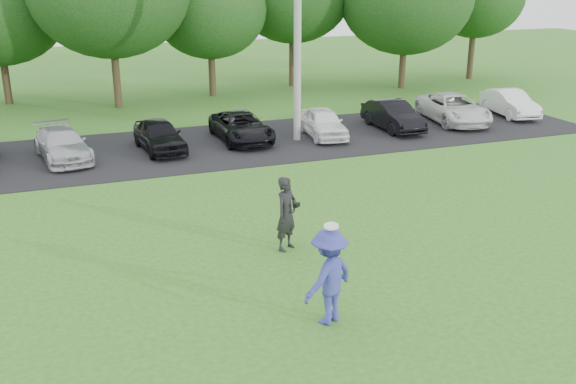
{
  "coord_description": "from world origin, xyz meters",
  "views": [
    {
      "loc": [
        -4.97,
        -9.91,
        6.26
      ],
      "look_at": [
        0.0,
        3.5,
        1.3
      ],
      "focal_mm": 40.0,
      "sensor_mm": 36.0,
      "label": 1
    }
  ],
  "objects": [
    {
      "name": "parking_lot",
      "position": [
        0.0,
        13.0,
        0.01
      ],
      "size": [
        32.0,
        6.5,
        0.03
      ],
      "primitive_type": "cube",
      "color": "black",
      "rests_on": "ground"
    },
    {
      "name": "camera_bystander",
      "position": [
        -0.16,
        3.16,
        0.89
      ],
      "size": [
        0.78,
        0.72,
        1.78
      ],
      "color": "black",
      "rests_on": "ground"
    },
    {
      "name": "parked_cars",
      "position": [
        -0.37,
        12.98,
        0.6
      ],
      "size": [
        30.52,
        4.89,
        1.25
      ],
      "color": "#ABAEB2",
      "rests_on": "parking_lot"
    },
    {
      "name": "ground",
      "position": [
        0.0,
        0.0,
        0.0
      ],
      "size": [
        100.0,
        100.0,
        0.0
      ],
      "primitive_type": "plane",
      "color": "#31681D",
      "rests_on": "ground"
    },
    {
      "name": "frisbee_player",
      "position": [
        -0.58,
        -0.21,
        0.93
      ],
      "size": [
        1.38,
        1.16,
        2.0
      ],
      "color": "#373B9D",
      "rests_on": "ground"
    }
  ]
}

